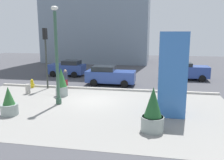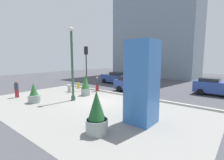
{
  "view_description": "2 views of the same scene",
  "coord_description": "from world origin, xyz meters",
  "px_view_note": "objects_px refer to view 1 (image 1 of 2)",
  "views": [
    {
      "loc": [
        4.26,
        -15.41,
        4.62
      ],
      "look_at": [
        1.5,
        -0.73,
        1.63
      ],
      "focal_mm": 38.26,
      "sensor_mm": 36.0,
      "label": 1
    },
    {
      "loc": [
        9.64,
        -10.11,
        3.71
      ],
      "look_at": [
        1.45,
        -0.07,
        1.96
      ],
      "focal_mm": 26.64,
      "sensor_mm": 36.0,
      "label": 2
    }
  ],
  "objects_px": {
    "car_curb_west": "(188,71)",
    "pedestrian_by_curb": "(66,78)",
    "concrete_bollard": "(28,89)",
    "traffic_light_corner": "(46,49)",
    "potted_plant_near_left": "(153,112)",
    "lamp_post": "(57,58)",
    "fire_hydrant": "(32,84)",
    "potted_plant_mid_plaza": "(61,83)",
    "potted_plant_curbside": "(9,104)",
    "car_curb_east": "(110,75)",
    "car_intersection": "(67,68)",
    "art_pillar_blue": "(172,74)"
  },
  "relations": [
    {
      "from": "potted_plant_mid_plaza",
      "to": "car_curb_west",
      "type": "distance_m",
      "value": 12.8
    },
    {
      "from": "art_pillar_blue",
      "to": "pedestrian_by_curb",
      "type": "bearing_deg",
      "value": 149.52
    },
    {
      "from": "car_curb_east",
      "to": "pedestrian_by_curb",
      "type": "xyz_separation_m",
      "value": [
        -3.3,
        -2.24,
        0.05
      ]
    },
    {
      "from": "potted_plant_mid_plaza",
      "to": "car_curb_west",
      "type": "height_order",
      "value": "potted_plant_mid_plaza"
    },
    {
      "from": "lamp_post",
      "to": "potted_plant_near_left",
      "type": "distance_m",
      "value": 7.27
    },
    {
      "from": "potted_plant_mid_plaza",
      "to": "pedestrian_by_curb",
      "type": "height_order",
      "value": "potted_plant_mid_plaza"
    },
    {
      "from": "art_pillar_blue",
      "to": "car_intersection",
      "type": "distance_m",
      "value": 14.86
    },
    {
      "from": "potted_plant_mid_plaza",
      "to": "car_curb_east",
      "type": "height_order",
      "value": "potted_plant_mid_plaza"
    },
    {
      "from": "potted_plant_near_left",
      "to": "concrete_bollard",
      "type": "height_order",
      "value": "potted_plant_near_left"
    },
    {
      "from": "art_pillar_blue",
      "to": "potted_plant_near_left",
      "type": "bearing_deg",
      "value": -110.12
    },
    {
      "from": "car_curb_east",
      "to": "pedestrian_by_curb",
      "type": "bearing_deg",
      "value": -145.82
    },
    {
      "from": "fire_hydrant",
      "to": "traffic_light_corner",
      "type": "bearing_deg",
      "value": 1.66
    },
    {
      "from": "potted_plant_curbside",
      "to": "traffic_light_corner",
      "type": "distance_m",
      "value": 7.09
    },
    {
      "from": "potted_plant_curbside",
      "to": "car_curb_east",
      "type": "xyz_separation_m",
      "value": [
        4.04,
        8.92,
        0.17
      ]
    },
    {
      "from": "concrete_bollard",
      "to": "car_intersection",
      "type": "height_order",
      "value": "car_intersection"
    },
    {
      "from": "car_curb_west",
      "to": "car_intersection",
      "type": "relative_size",
      "value": 1.0
    },
    {
      "from": "lamp_post",
      "to": "car_intersection",
      "type": "height_order",
      "value": "lamp_post"
    },
    {
      "from": "potted_plant_curbside",
      "to": "potted_plant_mid_plaza",
      "type": "distance_m",
      "value": 4.69
    },
    {
      "from": "pedestrian_by_curb",
      "to": "potted_plant_near_left",
      "type": "bearing_deg",
      "value": -45.84
    },
    {
      "from": "lamp_post",
      "to": "fire_hydrant",
      "type": "relative_size",
      "value": 8.27
    },
    {
      "from": "car_curb_west",
      "to": "pedestrian_by_curb",
      "type": "height_order",
      "value": "car_curb_west"
    },
    {
      "from": "concrete_bollard",
      "to": "traffic_light_corner",
      "type": "xyz_separation_m",
      "value": [
        0.7,
        1.93,
        2.94
      ]
    },
    {
      "from": "art_pillar_blue",
      "to": "potted_plant_curbside",
      "type": "xyz_separation_m",
      "value": [
        -8.98,
        -1.84,
        -1.66
      ]
    },
    {
      "from": "art_pillar_blue",
      "to": "potted_plant_mid_plaza",
      "type": "relative_size",
      "value": 2.25
    },
    {
      "from": "potted_plant_mid_plaza",
      "to": "concrete_bollard",
      "type": "xyz_separation_m",
      "value": [
        -2.79,
        0.1,
        -0.59
      ]
    },
    {
      "from": "car_curb_east",
      "to": "car_curb_west",
      "type": "distance_m",
      "value": 8.04
    },
    {
      "from": "lamp_post",
      "to": "potted_plant_curbside",
      "type": "height_order",
      "value": "lamp_post"
    },
    {
      "from": "potted_plant_mid_plaza",
      "to": "fire_hydrant",
      "type": "distance_m",
      "value": 4.06
    },
    {
      "from": "potted_plant_curbside",
      "to": "traffic_light_corner",
      "type": "bearing_deg",
      "value": 96.94
    },
    {
      "from": "car_curb_east",
      "to": "car_intersection",
      "type": "xyz_separation_m",
      "value": [
        -5.36,
        3.53,
        -0.0
      ]
    },
    {
      "from": "concrete_bollard",
      "to": "traffic_light_corner",
      "type": "distance_m",
      "value": 3.58
    },
    {
      "from": "art_pillar_blue",
      "to": "car_curb_west",
      "type": "distance_m",
      "value": 11.13
    },
    {
      "from": "traffic_light_corner",
      "to": "potted_plant_curbside",
      "type": "bearing_deg",
      "value": -83.06
    },
    {
      "from": "traffic_light_corner",
      "to": "car_curb_west",
      "type": "distance_m",
      "value": 13.65
    },
    {
      "from": "car_curb_east",
      "to": "potted_plant_curbside",
      "type": "bearing_deg",
      "value": -114.38
    },
    {
      "from": "lamp_post",
      "to": "potted_plant_mid_plaza",
      "type": "distance_m",
      "value": 2.91
    },
    {
      "from": "potted_plant_curbside",
      "to": "car_curb_east",
      "type": "relative_size",
      "value": 0.38
    },
    {
      "from": "potted_plant_near_left",
      "to": "car_intersection",
      "type": "bearing_deg",
      "value": 125.14
    },
    {
      "from": "pedestrian_by_curb",
      "to": "potted_plant_mid_plaza",
      "type": "bearing_deg",
      "value": -75.97
    },
    {
      "from": "lamp_post",
      "to": "car_intersection",
      "type": "relative_size",
      "value": 1.6
    },
    {
      "from": "lamp_post",
      "to": "concrete_bollard",
      "type": "xyz_separation_m",
      "value": [
        -3.38,
        2.08,
        -2.65
      ]
    },
    {
      "from": "potted_plant_curbside",
      "to": "car_curb_west",
      "type": "relative_size",
      "value": 0.42
    },
    {
      "from": "fire_hydrant",
      "to": "traffic_light_corner",
      "type": "distance_m",
      "value": 3.26
    },
    {
      "from": "potted_plant_near_left",
      "to": "pedestrian_by_curb",
      "type": "height_order",
      "value": "potted_plant_near_left"
    },
    {
      "from": "fire_hydrant",
      "to": "pedestrian_by_curb",
      "type": "bearing_deg",
      "value": 3.8
    },
    {
      "from": "potted_plant_mid_plaza",
      "to": "potted_plant_near_left",
      "type": "distance_m",
      "value": 8.55
    },
    {
      "from": "potted_plant_mid_plaza",
      "to": "pedestrian_by_curb",
      "type": "relative_size",
      "value": 1.28
    },
    {
      "from": "potted_plant_near_left",
      "to": "traffic_light_corner",
      "type": "height_order",
      "value": "traffic_light_corner"
    },
    {
      "from": "potted_plant_mid_plaza",
      "to": "traffic_light_corner",
      "type": "height_order",
      "value": "traffic_light_corner"
    },
    {
      "from": "lamp_post",
      "to": "art_pillar_blue",
      "type": "relative_size",
      "value": 1.33
    }
  ]
}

